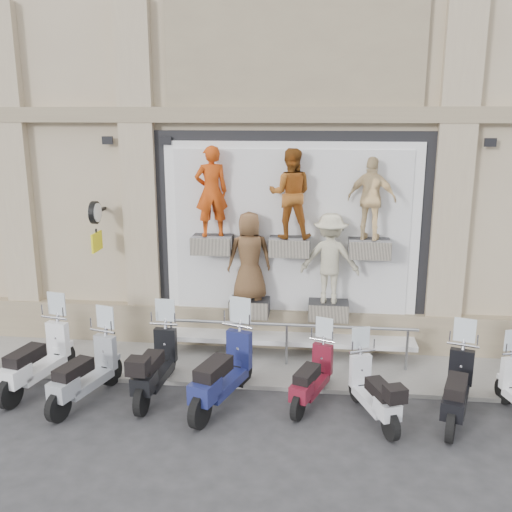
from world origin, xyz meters
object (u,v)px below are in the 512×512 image
object	(u,v)px
scooter_c	(84,360)
scooter_h	(458,376)
guard_rail	(287,346)
scooter_e	(222,358)
clock_sign_bracket	(96,220)
scooter_f	(312,366)
scooter_b	(36,347)
scooter_g	(374,380)
scooter_d	(155,353)

from	to	relation	value
scooter_c	scooter_h	bearing A→B (deg)	17.30
guard_rail	scooter_e	xyz separation A→B (m)	(-0.99, -1.61, 0.40)
clock_sign_bracket	scooter_f	size ratio (longest dim) A/B	0.60
scooter_b	clock_sign_bracket	bearing A→B (deg)	86.48
guard_rail	scooter_f	world-z (taller)	scooter_f
scooter_c	scooter_e	distance (m)	2.38
scooter_f	scooter_b	bearing A→B (deg)	-159.82
scooter_e	scooter_g	bearing A→B (deg)	14.01
scooter_c	scooter_g	bearing A→B (deg)	16.06
scooter_e	scooter_h	size ratio (longest dim) A/B	1.12
clock_sign_bracket	scooter_d	xyz separation A→B (m)	(1.67, -1.84, -2.01)
guard_rail	scooter_c	bearing A→B (deg)	-152.46
scooter_f	scooter_g	bearing A→B (deg)	-2.89
guard_rail	scooter_d	size ratio (longest dim) A/B	2.60
clock_sign_bracket	scooter_e	xyz separation A→B (m)	(2.91, -2.08, -1.93)
scooter_d	scooter_g	size ratio (longest dim) A/B	1.14
clock_sign_bracket	scooter_b	distance (m)	2.76
scooter_c	scooter_g	xyz separation A→B (m)	(4.88, -0.03, -0.08)
scooter_c	scooter_d	world-z (taller)	scooter_d
scooter_c	scooter_e	xyz separation A→B (m)	(2.37, 0.14, 0.09)
guard_rail	scooter_b	bearing A→B (deg)	-162.57
clock_sign_bracket	scooter_g	size ratio (longest dim) A/B	0.60
scooter_e	scooter_c	bearing A→B (deg)	-158.63
scooter_f	scooter_h	size ratio (longest dim) A/B	0.89
guard_rail	scooter_g	world-z (taller)	scooter_g
guard_rail	scooter_h	bearing A→B (deg)	-30.05
scooter_d	scooter_h	bearing A→B (deg)	-0.06
clock_sign_bracket	scooter_c	distance (m)	3.05
scooter_d	scooter_e	size ratio (longest dim) A/B	0.91
scooter_c	scooter_f	bearing A→B (deg)	22.15
scooter_b	scooter_g	distance (m)	5.95
guard_rail	clock_sign_bracket	bearing A→B (deg)	173.16
scooter_b	scooter_c	world-z (taller)	scooter_b
guard_rail	clock_sign_bracket	world-z (taller)	clock_sign_bracket
scooter_g	scooter_f	bearing A→B (deg)	136.22
scooter_h	scooter_f	bearing A→B (deg)	-169.22
scooter_b	scooter_c	bearing A→B (deg)	-7.22
scooter_b	scooter_e	xyz separation A→B (m)	(3.42, -0.22, 0.05)
clock_sign_bracket	scooter_e	distance (m)	4.06
scooter_e	scooter_g	size ratio (longest dim) A/B	1.25
scooter_d	scooter_f	xyz separation A→B (m)	(2.76, 0.01, -0.10)
scooter_c	scooter_g	size ratio (longest dim) A/B	1.12
scooter_b	scooter_f	distance (m)	4.94
scooter_c	clock_sign_bracket	bearing A→B (deg)	120.02
guard_rail	scooter_g	xyz separation A→B (m)	(1.52, -1.78, 0.23)
scooter_d	scooter_e	world-z (taller)	scooter_e
guard_rail	scooter_b	distance (m)	4.64
scooter_e	scooter_f	bearing A→B (deg)	27.24
guard_rail	scooter_b	size ratio (longest dim) A/B	2.51
scooter_b	guard_rail	bearing A→B (deg)	29.42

